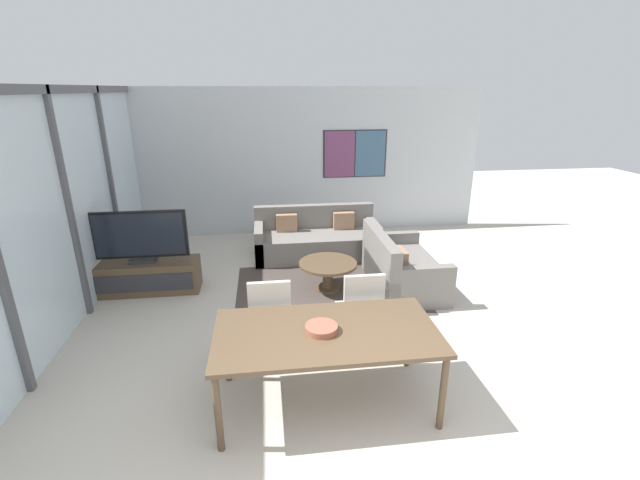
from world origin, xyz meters
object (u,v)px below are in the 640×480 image
sofa_side (398,269)px  dining_chair_centre (361,308)px  dining_table (326,337)px  fruit_bowl (321,328)px  sofa_main (316,240)px  television (140,237)px  dining_chair_left (270,315)px  coffee_table (328,269)px  tv_console (146,277)px

sofa_side → dining_chair_centre: (-0.91, -1.55, 0.27)m
dining_table → fruit_bowl: (-0.04, -0.01, 0.10)m
sofa_main → sofa_side: (1.03, -1.44, -0.00)m
television → dining_chair_left: (1.74, -1.91, -0.28)m
sofa_side → coffee_table: size_ratio=1.85×
tv_console → sofa_main: bearing=23.3°
dining_chair_centre → sofa_main: bearing=92.3°
tv_console → dining_chair_left: size_ratio=1.53×
sofa_main → dining_chair_centre: size_ratio=2.15×
sofa_main → dining_chair_left: size_ratio=2.15×
television → dining_chair_centre: television is taller
television → fruit_bowl: bearing=-50.3°
sofa_main → sofa_side: 1.77m
sofa_side → dining_chair_left: bearing=130.1°
sofa_main → dining_table: (-0.37, -3.74, 0.42)m
tv_console → television: 0.60m
television → fruit_bowl: television is taller
sofa_side → dining_chair_left: (-1.88, -1.58, 0.27)m
sofa_side → dining_chair_centre: 1.82m
coffee_table → fruit_bowl: size_ratio=2.88×
coffee_table → dining_chair_left: 1.85m
coffee_table → television: bearing=173.9°
dining_table → dining_chair_left: 0.88m
television → coffee_table: 2.65m
television → dining_table: size_ratio=0.66×
sofa_side → dining_chair_left: dining_chair_left is taller
dining_table → dining_chair_left: bearing=124.1°
sofa_side → dining_chair_centre: size_ratio=1.57×
sofa_main → dining_table: bearing=-95.6°
coffee_table → fruit_bowl: (-0.41, -2.35, 0.48)m
tv_console → fruit_bowl: fruit_bowl is taller
sofa_side → dining_chair_left: 2.47m
sofa_side → coffee_table: 1.03m
coffee_table → dining_chair_left: dining_chair_left is taller
television → fruit_bowl: size_ratio=4.48×
dining_chair_centre → fruit_bowl: bearing=-125.0°
dining_chair_centre → tv_console: bearing=145.4°
tv_console → dining_chair_centre: size_ratio=1.53×
dining_chair_left → fruit_bowl: 0.88m
television → dining_chair_centre: size_ratio=1.32×
coffee_table → tv_console: bearing=173.9°
tv_console → coffee_table: size_ratio=1.80×
coffee_table → sofa_main: bearing=90.0°
tv_console → fruit_bowl: (2.18, -2.63, 0.57)m
television → sofa_main: (2.59, 1.12, -0.55)m
coffee_table → sofa_side: bearing=-2.6°
television → fruit_bowl: (2.18, -2.63, -0.03)m
sofa_side → sofa_main: bearing=35.6°
sofa_main → fruit_bowl: sofa_main is taller
coffee_table → fruit_bowl: 2.43m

